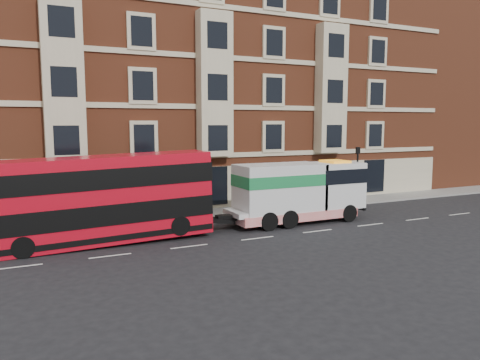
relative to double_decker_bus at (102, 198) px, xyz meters
name	(u,v)px	position (x,y,z in m)	size (l,w,h in m)	color
ground	(258,238)	(7.89, -2.52, -2.46)	(120.00, 120.00, 0.00)	black
sidewalk	(207,213)	(7.89, 4.98, -2.38)	(90.00, 3.00, 0.15)	slate
victorian_terrace	(178,77)	(8.39, 12.48, 7.61)	(45.00, 12.00, 20.40)	brown
filler_east	(458,95)	(39.89, 11.48, 6.97)	(18.00, 10.00, 19.00)	brown
lamp_post_west	(124,183)	(1.89, 3.68, 0.22)	(0.35, 0.15, 4.35)	black
lamp_post_east	(357,171)	(19.89, 3.68, 0.22)	(0.35, 0.15, 4.35)	black
double_decker_bus	(102,198)	(0.00, 0.00, 0.00)	(11.45, 2.63, 4.63)	#BA0A1A
tow_truck	(297,191)	(12.06, 0.00, -0.43)	(9.17, 2.71, 3.82)	silver
pedestrian	(81,213)	(-0.57, 4.45, -1.53)	(0.57, 0.37, 1.55)	#182330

